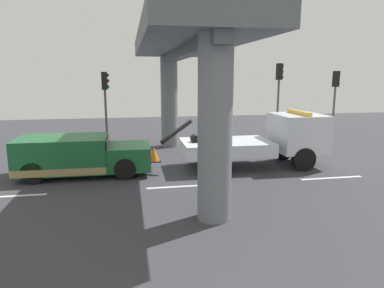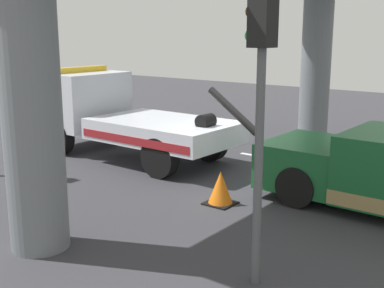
{
  "view_description": "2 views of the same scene",
  "coord_description": "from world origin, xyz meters",
  "px_view_note": "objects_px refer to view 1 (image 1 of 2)",
  "views": [
    {
      "loc": [
        -1.84,
        -14.32,
        3.96
      ],
      "look_at": [
        0.61,
        -0.93,
        1.3
      ],
      "focal_mm": 32.48,
      "sensor_mm": 36.0,
      "label": 1
    },
    {
      "loc": [
        -6.25,
        9.88,
        3.48
      ],
      "look_at": [
        0.91,
        0.59,
        0.84
      ],
      "focal_mm": 46.71,
      "sensor_mm": 36.0,
      "label": 2
    }
  ],
  "objects_px": {
    "tow_truck_white": "(268,140)",
    "traffic_light_near": "(105,94)",
    "towed_van_green": "(78,156)",
    "traffic_light_mid": "(335,91)",
    "traffic_cone_orange": "(154,154)",
    "traffic_light_far": "(279,87)"
  },
  "relations": [
    {
      "from": "traffic_light_far",
      "to": "traffic_cone_orange",
      "type": "relative_size",
      "value": 6.72
    },
    {
      "from": "towed_van_green",
      "to": "traffic_light_mid",
      "type": "relative_size",
      "value": 1.22
    },
    {
      "from": "traffic_light_near",
      "to": "traffic_light_far",
      "type": "distance_m",
      "value": 9.5
    },
    {
      "from": "tow_truck_white",
      "to": "traffic_light_near",
      "type": "xyz_separation_m",
      "value": [
        -7.21,
        4.2,
        1.85
      ]
    },
    {
      "from": "towed_van_green",
      "to": "traffic_cone_orange",
      "type": "xyz_separation_m",
      "value": [
        3.18,
        1.74,
        -0.45
      ]
    },
    {
      "from": "towed_van_green",
      "to": "traffic_light_near",
      "type": "relative_size",
      "value": 1.25
    },
    {
      "from": "tow_truck_white",
      "to": "traffic_light_near",
      "type": "height_order",
      "value": "traffic_light_near"
    },
    {
      "from": "tow_truck_white",
      "to": "traffic_light_mid",
      "type": "height_order",
      "value": "traffic_light_mid"
    },
    {
      "from": "traffic_light_mid",
      "to": "traffic_cone_orange",
      "type": "bearing_deg",
      "value": -167.15
    },
    {
      "from": "traffic_light_mid",
      "to": "towed_van_green",
      "type": "bearing_deg",
      "value": -163.24
    },
    {
      "from": "towed_van_green",
      "to": "traffic_light_far",
      "type": "distance_m",
      "value": 11.53
    },
    {
      "from": "tow_truck_white",
      "to": "traffic_light_far",
      "type": "xyz_separation_m",
      "value": [
        2.29,
        4.2,
        2.19
      ]
    },
    {
      "from": "tow_truck_white",
      "to": "traffic_cone_orange",
      "type": "bearing_deg",
      "value": 160.53
    },
    {
      "from": "traffic_light_near",
      "to": "traffic_light_far",
      "type": "xyz_separation_m",
      "value": [
        9.5,
        0.0,
        0.33
      ]
    },
    {
      "from": "traffic_cone_orange",
      "to": "tow_truck_white",
      "type": "bearing_deg",
      "value": -19.47
    },
    {
      "from": "towed_van_green",
      "to": "traffic_light_near",
      "type": "distance_m",
      "value": 4.86
    },
    {
      "from": "traffic_light_near",
      "to": "traffic_cone_orange",
      "type": "distance_m",
      "value": 4.3
    },
    {
      "from": "tow_truck_white",
      "to": "traffic_cone_orange",
      "type": "distance_m",
      "value": 5.32
    },
    {
      "from": "tow_truck_white",
      "to": "traffic_cone_orange",
      "type": "relative_size",
      "value": 10.45
    },
    {
      "from": "towed_van_green",
      "to": "traffic_light_mid",
      "type": "distance_m",
      "value": 14.73
    },
    {
      "from": "towed_van_green",
      "to": "traffic_light_mid",
      "type": "height_order",
      "value": "traffic_light_mid"
    },
    {
      "from": "tow_truck_white",
      "to": "traffic_light_near",
      "type": "distance_m",
      "value": 8.55
    }
  ]
}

